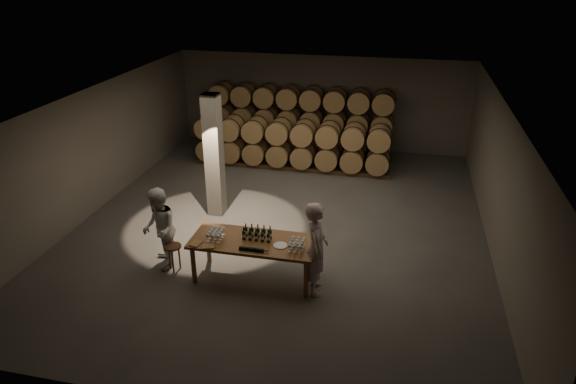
% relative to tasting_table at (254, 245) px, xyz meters
% --- Properties ---
extents(room, '(12.00, 12.00, 12.00)m').
position_rel_tasting_table_xyz_m(room, '(-1.80, 2.70, 0.80)').
color(room, '#52504D').
rests_on(room, ground).
extents(tasting_table, '(2.60, 1.10, 0.90)m').
position_rel_tasting_table_xyz_m(tasting_table, '(0.00, 0.00, 0.00)').
color(tasting_table, brown).
rests_on(tasting_table, ground).
extents(barrel_stack_back, '(6.26, 0.95, 2.31)m').
position_rel_tasting_table_xyz_m(barrel_stack_back, '(-0.57, 7.70, 0.40)').
color(barrel_stack_back, '#52371C').
rests_on(barrel_stack_back, ground).
extents(barrel_stack_front, '(6.26, 0.95, 1.57)m').
position_rel_tasting_table_xyz_m(barrel_stack_front, '(-0.57, 6.30, 0.03)').
color(barrel_stack_front, '#52371C').
rests_on(barrel_stack_front, ground).
extents(bottle_cluster, '(0.59, 0.22, 0.29)m').
position_rel_tasting_table_xyz_m(bottle_cluster, '(0.05, 0.08, 0.21)').
color(bottle_cluster, black).
rests_on(bottle_cluster, tasting_table).
extents(lying_bottles, '(0.59, 0.07, 0.07)m').
position_rel_tasting_table_xyz_m(lying_bottles, '(0.08, -0.40, 0.14)').
color(lying_bottles, black).
rests_on(lying_bottles, tasting_table).
extents(glass_cluster_left, '(0.31, 0.42, 0.19)m').
position_rel_tasting_table_xyz_m(glass_cluster_left, '(-0.79, -0.07, 0.24)').
color(glass_cluster_left, silver).
rests_on(glass_cluster_left, tasting_table).
extents(glass_cluster_right, '(0.30, 0.41, 0.17)m').
position_rel_tasting_table_xyz_m(glass_cluster_right, '(0.91, -0.10, 0.22)').
color(glass_cluster_right, silver).
rests_on(glass_cluster_right, tasting_table).
extents(plate, '(0.29, 0.29, 0.02)m').
position_rel_tasting_table_xyz_m(plate, '(0.58, -0.09, 0.11)').
color(plate, white).
rests_on(plate, tasting_table).
extents(notebook_near, '(0.29, 0.26, 0.03)m').
position_rel_tasting_table_xyz_m(notebook_near, '(-0.82, -0.45, 0.12)').
color(notebook_near, brown).
rests_on(notebook_near, tasting_table).
extents(notebook_corner, '(0.24, 0.29, 0.02)m').
position_rel_tasting_table_xyz_m(notebook_corner, '(-1.11, -0.39, 0.12)').
color(notebook_corner, brown).
rests_on(notebook_corner, tasting_table).
extents(pen, '(0.15, 0.05, 0.01)m').
position_rel_tasting_table_xyz_m(pen, '(-0.72, -0.44, 0.11)').
color(pen, black).
rests_on(pen, tasting_table).
extents(stool, '(0.36, 0.36, 0.61)m').
position_rel_tasting_table_xyz_m(stool, '(-1.77, -0.10, -0.30)').
color(stool, '#52371C').
rests_on(stool, ground).
extents(person_man, '(0.64, 0.82, 1.98)m').
position_rel_tasting_table_xyz_m(person_man, '(1.32, -0.17, 0.19)').
color(person_man, beige).
rests_on(person_man, ground).
extents(person_woman, '(1.04, 1.11, 1.83)m').
position_rel_tasting_table_xyz_m(person_woman, '(-2.09, 0.00, 0.12)').
color(person_woman, white).
rests_on(person_woman, ground).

